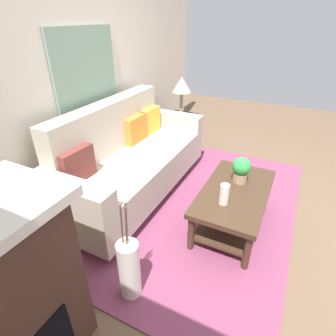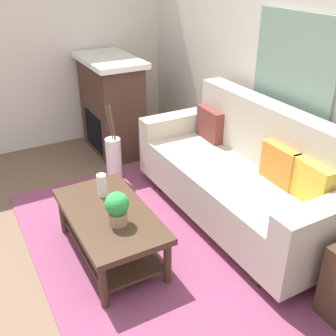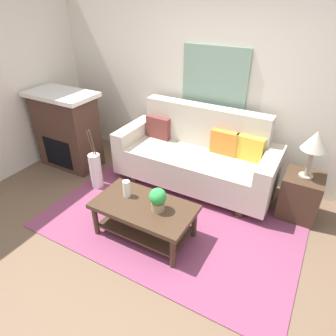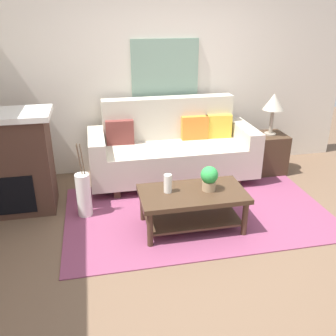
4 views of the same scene
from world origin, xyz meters
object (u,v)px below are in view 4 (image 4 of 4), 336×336
at_px(throw_pillow_orange, 194,128).
at_px(coffee_table, 192,202).
at_px(throw_pillow_maroon, 120,132).
at_px(framed_painting, 165,70).
at_px(potted_plant_tabletop, 209,178).
at_px(fireplace, 9,163).
at_px(tabletop_vase, 168,183).
at_px(floor_vase, 84,195).
at_px(throw_pillow_mustard, 218,126).
at_px(side_table, 268,153).
at_px(couch, 172,150).
at_px(table_lamp, 274,103).

height_order(throw_pillow_orange, coffee_table, throw_pillow_orange).
distance_m(throw_pillow_maroon, framed_painting, 1.05).
xyz_separation_m(potted_plant_tabletop, fireplace, (-2.07, 0.79, 0.02)).
height_order(throw_pillow_maroon, framed_painting, framed_painting).
height_order(tabletop_vase, fireplace, fireplace).
distance_m(fireplace, floor_vase, 0.91).
bearing_deg(potted_plant_tabletop, tabletop_vase, 174.50).
relative_size(throw_pillow_mustard, coffee_table, 0.33).
relative_size(throw_pillow_maroon, throw_pillow_mustard, 1.00).
height_order(fireplace, floor_vase, fireplace).
xyz_separation_m(throw_pillow_maroon, coffee_table, (0.62, -1.36, -0.37)).
xyz_separation_m(throw_pillow_mustard, potted_plant_tabletop, (-0.55, -1.35, -0.11)).
height_order(coffee_table, framed_painting, framed_painting).
relative_size(throw_pillow_maroon, tabletop_vase, 1.85).
relative_size(coffee_table, side_table, 1.96).
distance_m(couch, potted_plant_tabletop, 1.24).
bearing_deg(throw_pillow_mustard, floor_vase, -154.58).
distance_m(couch, floor_vase, 1.40).
distance_m(throw_pillow_mustard, tabletop_vase, 1.64).
xyz_separation_m(couch, framed_painting, (0.00, 0.47, 0.97)).
relative_size(tabletop_vase, floor_vase, 0.38).
xyz_separation_m(throw_pillow_mustard, table_lamp, (0.71, -0.15, 0.31)).
relative_size(tabletop_vase, table_lamp, 0.34).
bearing_deg(throw_pillow_maroon, coffee_table, -65.54).
xyz_separation_m(throw_pillow_mustard, floor_vase, (-1.84, -0.87, -0.42)).
distance_m(throw_pillow_mustard, potted_plant_tabletop, 1.47).
distance_m(throw_pillow_maroon, tabletop_vase, 1.37).
distance_m(couch, framed_painting, 1.08).
xyz_separation_m(throw_pillow_maroon, framed_painting, (0.67, 0.34, 0.72)).
height_order(throw_pillow_orange, potted_plant_tabletop, throw_pillow_orange).
height_order(tabletop_vase, potted_plant_tabletop, potted_plant_tabletop).
relative_size(throw_pillow_mustard, potted_plant_tabletop, 1.37).
distance_m(throw_pillow_orange, framed_painting, 0.87).
relative_size(table_lamp, fireplace, 0.49).
relative_size(throw_pillow_maroon, framed_painting, 0.40).
bearing_deg(side_table, coffee_table, -139.76).
bearing_deg(tabletop_vase, couch, 75.59).
distance_m(potted_plant_tabletop, framed_painting, 1.89).
distance_m(throw_pillow_orange, table_lamp, 1.10).
bearing_deg(framed_painting, tabletop_vase, -100.45).
bearing_deg(potted_plant_tabletop, couch, 95.66).
bearing_deg(potted_plant_tabletop, fireplace, 159.11).
bearing_deg(coffee_table, table_lamp, 40.24).
distance_m(throw_pillow_mustard, floor_vase, 2.08).
bearing_deg(coffee_table, fireplace, 157.19).
xyz_separation_m(potted_plant_tabletop, floor_vase, (-1.29, 0.48, -0.32)).
distance_m(tabletop_vase, fireplace, 1.81).
xyz_separation_m(couch, potted_plant_tabletop, (0.12, -1.23, 0.14)).
bearing_deg(throw_pillow_orange, potted_plant_tabletop, -98.99).
height_order(couch, throw_pillow_mustard, couch).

